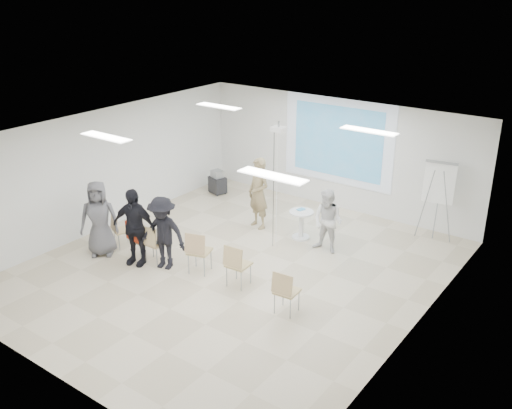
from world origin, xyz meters
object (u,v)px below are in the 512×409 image
Objects in this scene: chair_left_mid at (139,237)px; audience_mid at (163,228)px; player_right at (328,218)px; laptop at (156,241)px; pedestal_table at (301,223)px; chair_right_far at (285,289)px; audience_left at (134,221)px; chair_left_inner at (153,241)px; audience_outer at (99,214)px; flipchart_easel at (439,183)px; chair_right_inner at (236,262)px; chair_far_left at (119,228)px; player_left at (259,189)px; chair_center at (198,249)px; av_cart at (217,183)px.

chair_left_mid is 0.85m from audience_mid.
player_right reaches higher than laptop.
laptop is at bearing -124.25° from pedestal_table.
chair_right_far is 0.45× the size of audience_left.
audience_left is at bearing -142.11° from chair_left_inner.
audience_outer is (-1.26, -0.49, 0.51)m from laptop.
pedestal_table is 0.99m from player_right.
pedestal_table is 0.37× the size of flipchart_easel.
player_right is at bearing -138.49° from laptop.
audience_left reaches higher than player_right.
audience_left reaches higher than chair_right_inner.
player_right is 5.15m from audience_outer.
pedestal_table is 0.87× the size of chair_far_left.
chair_right_far is (2.75, -2.97, -0.50)m from player_left.
audience_mid is (-2.47, -2.76, 0.10)m from player_right.
player_left is 3.24m from chair_left_mid.
player_left is 3.49m from chair_far_left.
chair_right_inner is (1.01, 0.03, -0.02)m from chair_center.
audience_outer reaches higher than av_cart.
audience_outer reaches higher than laptop.
audience_mid reaches higher than chair_far_left.
chair_left_inner is at bearing 14.23° from chair_left_mid.
flipchart_easel is at bearing 50.85° from player_right.
chair_left_mid is (-1.13, -2.99, -0.50)m from player_left.
laptop is 0.59m from audience_mid.
flipchart_easel reaches higher than av_cart.
flipchart_easel is at bearing 44.85° from chair_left_inner.
player_left reaches higher than player_right.
chair_far_left is 1.19× the size of av_cart.
chair_right_far is 0.48× the size of audience_mid.
audience_mid is (-0.39, -2.97, -0.10)m from player_left.
chair_right_inner is at bearing -104.29° from player_right.
chair_right_inner is at bearing -4.17° from audience_left.
chair_right_inner is 0.47× the size of audience_left.
chair_center is 0.52× the size of audience_mid.
audience_mid is at bearing -118.20° from pedestal_table.
flipchart_easel is at bearing 41.38° from player_left.
player_left is (-1.23, -0.05, 0.62)m from pedestal_table.
audience_outer is (-4.09, -3.13, 0.15)m from player_right.
audience_outer is at bearing -105.54° from player_left.
audience_left reaches higher than chair_far_left.
laptop is at bearing 168.37° from chair_center.
chair_left_inner is (-1.97, -2.99, 0.12)m from pedestal_table.
player_right is 3.71m from audience_mid.
chair_right_far is at bearing -63.29° from pedestal_table.
chair_far_left is 0.81m from chair_left_mid.
audience_outer reaches higher than chair_right_inner.
player_right is at bearing 47.24° from chair_left_mid.
chair_left_inner is 6.70m from flipchart_easel.
chair_center is at bearing 169.62° from chair_right_far.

